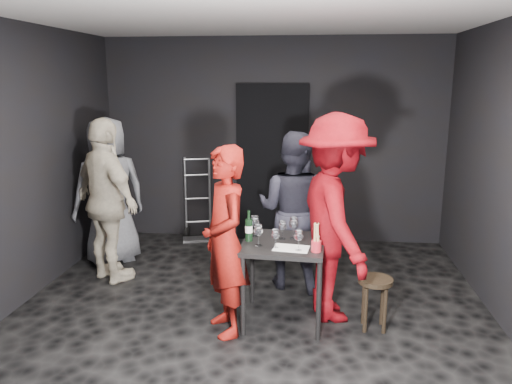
# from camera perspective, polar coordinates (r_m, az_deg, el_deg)

# --- Properties ---
(floor) EXTENTS (4.50, 5.00, 0.02)m
(floor) POSITION_cam_1_polar(r_m,az_deg,el_deg) (4.68, -0.88, -14.67)
(floor) COLOR black
(floor) RESTS_ON ground
(ceiling) EXTENTS (4.50, 5.00, 0.02)m
(ceiling) POSITION_cam_1_polar(r_m,az_deg,el_deg) (4.19, -1.01, 20.21)
(ceiling) COLOR silver
(ceiling) RESTS_ON ground
(wall_back) EXTENTS (4.50, 0.04, 2.70)m
(wall_back) POSITION_cam_1_polar(r_m,az_deg,el_deg) (6.69, 1.93, 5.87)
(wall_back) COLOR black
(wall_back) RESTS_ON ground
(wall_front) EXTENTS (4.50, 0.04, 2.70)m
(wall_front) POSITION_cam_1_polar(r_m,az_deg,el_deg) (1.89, -11.33, -12.92)
(wall_front) COLOR black
(wall_front) RESTS_ON ground
(wall_left) EXTENTS (0.04, 5.00, 2.70)m
(wall_left) POSITION_cam_1_polar(r_m,az_deg,el_deg) (5.05, -27.18, 2.15)
(wall_left) COLOR black
(wall_left) RESTS_ON ground
(doorway) EXTENTS (0.95, 0.10, 2.10)m
(doorway) POSITION_cam_1_polar(r_m,az_deg,el_deg) (6.67, 1.87, 3.25)
(doorway) COLOR black
(doorway) RESTS_ON ground
(wallbox_upper) EXTENTS (0.12, 0.06, 0.12)m
(wallbox_upper) POSITION_cam_1_polar(r_m,az_deg,el_deg) (6.61, 9.31, 6.50)
(wallbox_upper) COLOR #B7B7B2
(wallbox_upper) RESTS_ON wall_back
(wallbox_lower) EXTENTS (0.10, 0.06, 0.14)m
(wallbox_lower) POSITION_cam_1_polar(r_m,az_deg,el_deg) (6.63, 11.03, 6.01)
(wallbox_lower) COLOR #B7B7B2
(wallbox_lower) RESTS_ON wall_back
(hand_truck) EXTENTS (0.38, 0.33, 1.12)m
(hand_truck) POSITION_cam_1_polar(r_m,az_deg,el_deg) (6.92, -6.66, -3.64)
(hand_truck) COLOR #B2B2B7
(hand_truck) RESTS_ON floor
(tasting_table) EXTENTS (0.72, 0.72, 0.75)m
(tasting_table) POSITION_cam_1_polar(r_m,az_deg,el_deg) (4.47, 3.14, -6.93)
(tasting_table) COLOR black
(tasting_table) RESTS_ON floor
(stool) EXTENTS (0.30, 0.30, 0.47)m
(stool) POSITION_cam_1_polar(r_m,az_deg,el_deg) (4.55, 13.44, -10.86)
(stool) COLOR black
(stool) RESTS_ON floor
(server_red) EXTENTS (0.68, 0.77, 1.79)m
(server_red) POSITION_cam_1_polar(r_m,az_deg,el_deg) (4.22, -3.57, -4.71)
(server_red) COLOR maroon
(server_red) RESTS_ON floor
(woman_black) EXTENTS (0.99, 0.74, 1.81)m
(woman_black) POSITION_cam_1_polar(r_m,az_deg,el_deg) (5.18, 4.29, -1.24)
(woman_black) COLOR #24232F
(woman_black) RESTS_ON floor
(man_maroon) EXTENTS (1.11, 1.66, 2.35)m
(man_maroon) POSITION_cam_1_polar(r_m,az_deg,el_deg) (4.47, 9.16, -0.06)
(man_maroon) COLOR #6C050B
(man_maroon) RESTS_ON floor
(bystander_cream) EXTENTS (1.34, 1.20, 2.09)m
(bystander_cream) POSITION_cam_1_polar(r_m,az_deg,el_deg) (5.51, -16.75, 0.61)
(bystander_cream) COLOR beige
(bystander_cream) RESTS_ON floor
(bystander_grey) EXTENTS (1.10, 1.04, 2.02)m
(bystander_grey) POSITION_cam_1_polar(r_m,az_deg,el_deg) (6.06, -16.50, 1.34)
(bystander_grey) COLOR slate
(bystander_grey) RESTS_ON floor
(tasting_mat) EXTENTS (0.32, 0.23, 0.00)m
(tasting_mat) POSITION_cam_1_polar(r_m,az_deg,el_deg) (4.28, 4.05, -6.43)
(tasting_mat) COLOR white
(tasting_mat) RESTS_ON tasting_table
(wine_glass_a) EXTENTS (0.08, 0.08, 0.21)m
(wine_glass_a) POSITION_cam_1_polar(r_m,az_deg,el_deg) (4.31, 0.29, -4.84)
(wine_glass_a) COLOR white
(wine_glass_a) RESTS_ON tasting_table
(wine_glass_b) EXTENTS (0.09, 0.09, 0.21)m
(wine_glass_b) POSITION_cam_1_polar(r_m,az_deg,el_deg) (4.56, -0.14, -3.79)
(wine_glass_b) COLOR white
(wine_glass_b) RESTS_ON tasting_table
(wine_glass_c) EXTENTS (0.09, 0.09, 0.19)m
(wine_glass_c) POSITION_cam_1_polar(r_m,az_deg,el_deg) (4.49, 3.03, -4.25)
(wine_glass_c) COLOR white
(wine_glass_c) RESTS_ON tasting_table
(wine_glass_d) EXTENTS (0.08, 0.08, 0.18)m
(wine_glass_d) POSITION_cam_1_polar(r_m,az_deg,el_deg) (4.26, 2.23, -5.23)
(wine_glass_d) COLOR white
(wine_glass_d) RESTS_ON tasting_table
(wine_glass_e) EXTENTS (0.10, 0.10, 0.20)m
(wine_glass_e) POSITION_cam_1_polar(r_m,az_deg,el_deg) (4.20, 4.90, -5.41)
(wine_glass_e) COLOR white
(wine_glass_e) RESTS_ON tasting_table
(wine_glass_f) EXTENTS (0.09, 0.09, 0.22)m
(wine_glass_f) POSITION_cam_1_polar(r_m,az_deg,el_deg) (4.50, 4.30, -4.01)
(wine_glass_f) COLOR white
(wine_glass_f) RESTS_ON tasting_table
(wine_bottle) EXTENTS (0.07, 0.07, 0.28)m
(wine_bottle) POSITION_cam_1_polar(r_m,az_deg,el_deg) (4.44, -0.83, -4.27)
(wine_bottle) COLOR black
(wine_bottle) RESTS_ON tasting_table
(breadstick_cup) EXTENTS (0.08, 0.08, 0.26)m
(breadstick_cup) POSITION_cam_1_polar(r_m,az_deg,el_deg) (4.19, 6.93, -5.23)
(breadstick_cup) COLOR #AC1D27
(breadstick_cup) RESTS_ON tasting_table
(reserved_card) EXTENTS (0.09, 0.13, 0.10)m
(reserved_card) POSITION_cam_1_polar(r_m,az_deg,el_deg) (4.45, 7.07, -5.11)
(reserved_card) COLOR white
(reserved_card) RESTS_ON tasting_table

